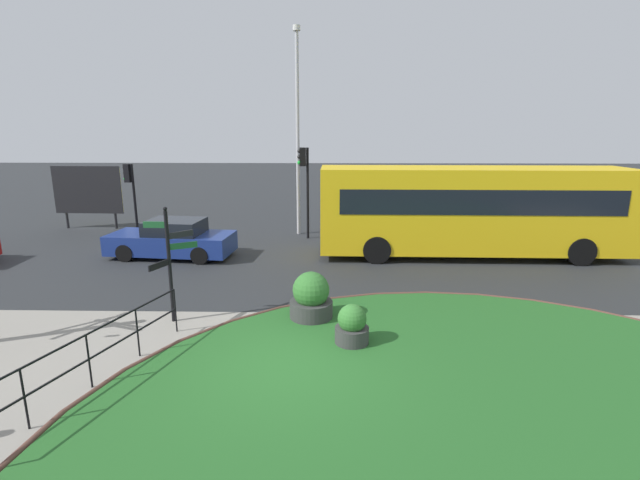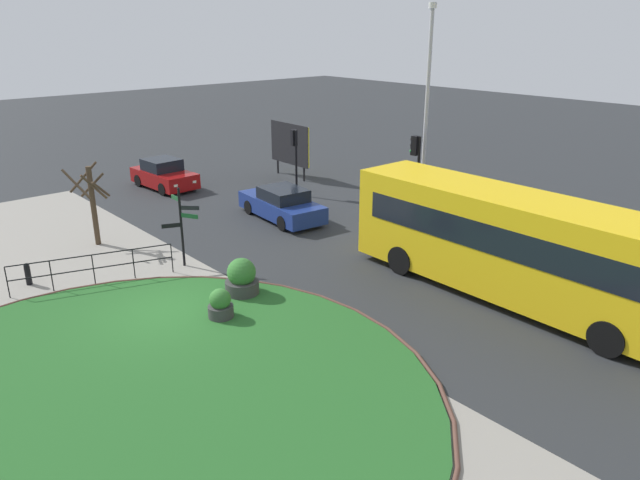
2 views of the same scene
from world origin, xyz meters
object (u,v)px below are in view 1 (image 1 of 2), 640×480
at_px(car_near_lane, 172,240).
at_px(traffic_light_far, 130,184).
at_px(lamppost_tall, 298,128).
at_px(signpost_directional, 170,258).
at_px(bus_yellow, 472,210).
at_px(planter_near_signpost, 352,328).
at_px(planter_kerbside, 311,299).
at_px(traffic_light_near, 304,173).
at_px(billboard_left, 88,191).

xyz_separation_m(car_near_lane, traffic_light_far, (-2.70, 2.96, 1.75)).
xyz_separation_m(car_near_lane, lamppost_tall, (4.49, 4.09, 4.12)).
height_order(signpost_directional, bus_yellow, bus_yellow).
xyz_separation_m(signpost_directional, planter_near_signpost, (4.37, -1.27, -1.22)).
bearing_deg(planter_kerbside, car_near_lane, 132.93).
height_order(traffic_light_far, lamppost_tall, lamppost_tall).
xyz_separation_m(bus_yellow, car_near_lane, (-11.22, -0.35, -1.13)).
bearing_deg(traffic_light_near, billboard_left, -19.58).
relative_size(bus_yellow, traffic_light_far, 3.45).
xyz_separation_m(traffic_light_near, traffic_light_far, (-7.53, -0.22, -0.49)).
xyz_separation_m(car_near_lane, planter_near_signpost, (6.42, -7.29, -0.21)).
bearing_deg(planter_near_signpost, bus_yellow, 57.86).
distance_m(signpost_directional, traffic_light_far, 10.19).
distance_m(traffic_light_near, planter_near_signpost, 10.87).
bearing_deg(lamppost_tall, billboard_left, 174.57).
relative_size(billboard_left, planter_kerbside, 2.63).
xyz_separation_m(car_near_lane, traffic_light_near, (4.82, 3.18, 2.24)).
xyz_separation_m(planter_near_signpost, planter_kerbside, (-0.96, 1.41, 0.12)).
bearing_deg(signpost_directional, traffic_light_near, 73.24).
height_order(traffic_light_near, lamppost_tall, lamppost_tall).
xyz_separation_m(signpost_directional, car_near_lane, (-2.05, 6.02, -1.00)).
relative_size(car_near_lane, lamppost_tall, 0.53).
bearing_deg(signpost_directional, car_near_lane, 108.84).
distance_m(car_near_lane, billboard_left, 7.72).
bearing_deg(car_near_lane, lamppost_tall, -131.93).
distance_m(lamppost_tall, billboard_left, 10.65).
xyz_separation_m(traffic_light_far, billboard_left, (-3.01, 2.10, -0.56)).
height_order(bus_yellow, planter_kerbside, bus_yellow).
relative_size(car_near_lane, planter_near_signpost, 4.83).
xyz_separation_m(traffic_light_near, billboard_left, (-10.53, 1.88, -1.05)).
xyz_separation_m(traffic_light_far, planter_near_signpost, (9.13, -10.25, -1.96)).
bearing_deg(car_near_lane, planter_near_signpost, 137.13).
xyz_separation_m(bus_yellow, planter_near_signpost, (-4.80, -7.64, -1.35)).
distance_m(signpost_directional, planter_near_signpost, 4.71).
height_order(traffic_light_near, billboard_left, traffic_light_near).
bearing_deg(planter_kerbside, planter_near_signpost, -55.82).
relative_size(car_near_lane, billboard_left, 1.42).
bearing_deg(traffic_light_far, lamppost_tall, -159.05).
bearing_deg(planter_near_signpost, lamppost_tall, 99.67).
relative_size(signpost_directional, car_near_lane, 0.62).
distance_m(traffic_light_far, billboard_left, 3.71).
relative_size(traffic_light_near, lamppost_tall, 0.44).
distance_m(car_near_lane, traffic_light_far, 4.37).
relative_size(bus_yellow, traffic_light_near, 2.85).
distance_m(lamppost_tall, planter_near_signpost, 12.32).
relative_size(car_near_lane, traffic_light_near, 1.20).
bearing_deg(planter_kerbside, lamppost_tall, 95.64).
distance_m(bus_yellow, car_near_lane, 11.29).
height_order(traffic_light_far, billboard_left, traffic_light_far).
xyz_separation_m(signpost_directional, billboard_left, (-7.76, 11.08, 0.18)).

